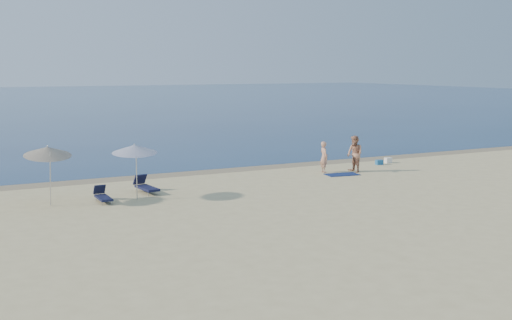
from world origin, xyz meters
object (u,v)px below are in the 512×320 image
Objects in this scene: umbrella_near at (135,149)px; person_right at (355,154)px; person_left at (324,157)px; blue_cooler at (379,162)px.

person_right is at bearing 21.73° from umbrella_near.
person_right is 0.80× the size of umbrella_near.
umbrella_near reaches higher than person_left.
person_right is (1.56, -0.61, 0.14)m from person_left.
person_right reaches higher than blue_cooler.
person_left is 0.85× the size of person_right.
person_left reaches higher than blue_cooler.
blue_cooler is (2.81, 1.49, -0.84)m from person_right.
blue_cooler is at bearing -70.04° from person_left.
person_right is 12.68m from umbrella_near.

